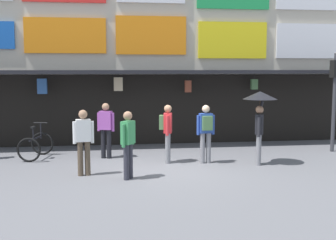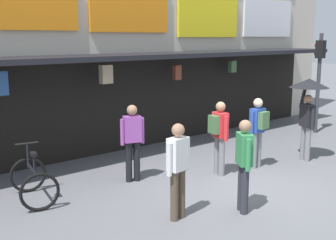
{
  "view_description": "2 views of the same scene",
  "coord_description": "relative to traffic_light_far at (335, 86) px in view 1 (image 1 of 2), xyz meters",
  "views": [
    {
      "loc": [
        -1.5,
        -11.46,
        2.7
      ],
      "look_at": [
        0.25,
        1.43,
        1.16
      ],
      "focal_mm": 46.39,
      "sensor_mm": 36.0,
      "label": 1
    },
    {
      "loc": [
        -6.73,
        -5.67,
        3.09
      ],
      "look_at": [
        -0.85,
        1.38,
        1.3
      ],
      "focal_mm": 45.75,
      "sensor_mm": 36.0,
      "label": 2
    }
  ],
  "objects": [
    {
      "name": "ground_plane",
      "position": [
        -5.75,
        -1.75,
        -2.14
      ],
      "size": [
        80.0,
        80.0,
        0.0
      ],
      "primitive_type": "plane",
      "color": "slate"
    },
    {
      "name": "shopfront",
      "position": [
        -5.75,
        2.81,
        1.82
      ],
      "size": [
        18.0,
        2.6,
        8.0
      ],
      "color": "beige",
      "rests_on": "ground"
    },
    {
      "name": "traffic_light_far",
      "position": [
        0.0,
        0.0,
        0.0
      ],
      "size": [
        0.31,
        0.34,
        3.2
      ],
      "color": "#38383D",
      "rests_on": "ground"
    },
    {
      "name": "bicycle_parked",
      "position": [
        -9.48,
        0.16,
        -1.75
      ],
      "size": [
        0.94,
        1.28,
        1.05
      ],
      "color": "black",
      "rests_on": "ground"
    },
    {
      "name": "pedestrian_in_white",
      "position": [
        -4.53,
        -1.22,
        -1.16
      ],
      "size": [
        0.53,
        0.37,
        1.68
      ],
      "color": "gray",
      "rests_on": "ground"
    },
    {
      "name": "pedestrian_in_yellow",
      "position": [
        -7.91,
        -2.22,
        -1.19
      ],
      "size": [
        0.53,
        0.27,
        1.68
      ],
      "color": "brown",
      "rests_on": "ground"
    },
    {
      "name": "pedestrian_in_green",
      "position": [
        -5.62,
        -0.99,
        -1.16
      ],
      "size": [
        0.41,
        0.52,
        1.68
      ],
      "color": "gray",
      "rests_on": "ground"
    },
    {
      "name": "pedestrian_in_black",
      "position": [
        -6.81,
        -2.73,
        -1.19
      ],
      "size": [
        0.38,
        0.46,
        1.68
      ],
      "color": "#2D2D38",
      "rests_on": "ground"
    },
    {
      "name": "pedestrian_with_umbrella",
      "position": [
        -3.08,
        -1.6,
        -0.5
      ],
      "size": [
        0.96,
        0.96,
        2.08
      ],
      "color": "gray",
      "rests_on": "ground"
    },
    {
      "name": "pedestrian_in_blue",
      "position": [
        -7.36,
        -0.09,
        -1.16
      ],
      "size": [
        0.51,
        0.43,
        1.68
      ],
      "color": "black",
      "rests_on": "ground"
    }
  ]
}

